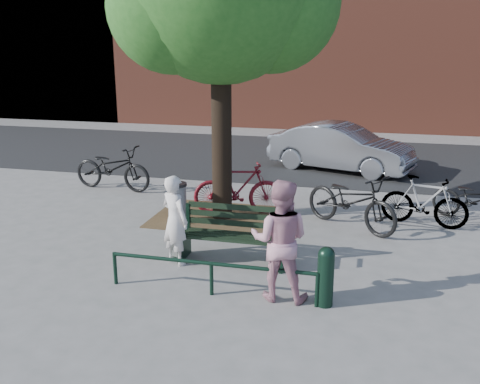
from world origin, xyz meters
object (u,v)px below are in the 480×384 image
(bicycle_c, at_px, (351,201))
(parked_car, at_px, (341,147))
(bollard, at_px, (326,274))
(person_left, at_px, (175,220))
(park_bench, at_px, (234,233))
(litter_bin, at_px, (177,203))
(person_right, at_px, (280,240))

(bicycle_c, distance_m, parked_car, 4.90)
(bollard, height_order, parked_car, parked_car)
(bollard, xyz_separation_m, parked_car, (-0.33, 8.20, 0.20))
(person_left, bearing_deg, bicycle_c, -107.66)
(bicycle_c, bearing_deg, park_bench, 174.79)
(litter_bin, height_order, parked_car, parked_car)
(person_right, height_order, parked_car, person_right)
(person_left, height_order, parked_car, person_left)
(person_right, xyz_separation_m, bicycle_c, (0.84, 3.25, -0.31))
(park_bench, height_order, bicycle_c, bicycle_c)
(bicycle_c, height_order, parked_car, parked_car)
(parked_car, bearing_deg, person_left, -178.44)
(bollard, height_order, litter_bin, bollard)
(person_right, distance_m, bollard, 0.77)
(park_bench, bearing_deg, parked_car, 79.70)
(park_bench, distance_m, bollard, 2.00)
(bollard, relative_size, litter_bin, 1.05)
(bollard, relative_size, parked_car, 0.22)
(person_right, distance_m, litter_bin, 3.76)
(parked_car, bearing_deg, litter_bin, 170.15)
(bollard, distance_m, bicycle_c, 3.33)
(park_bench, bearing_deg, person_right, -49.92)
(person_left, bearing_deg, bollard, -169.46)
(person_right, relative_size, bollard, 2.01)
(park_bench, distance_m, parked_car, 7.11)
(person_right, height_order, litter_bin, person_right)
(park_bench, distance_m, person_right, 1.52)
(park_bench, relative_size, bollard, 2.03)
(person_right, xyz_separation_m, litter_bin, (-2.53, 2.74, -0.45))
(person_left, distance_m, litter_bin, 2.07)
(litter_bin, xyz_separation_m, bicycle_c, (3.37, 0.51, 0.13))
(park_bench, bearing_deg, person_left, -160.83)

